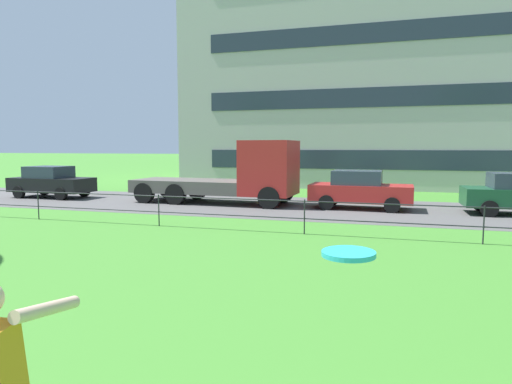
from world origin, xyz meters
TOP-DOWN VIEW (x-y plane):
  - street_strip at (0.00, 20.40)m, footprint 80.00×6.99m
  - park_fence at (-0.00, 14.80)m, footprint 32.39×0.04m
  - frisbee at (4.38, 4.65)m, footprint 0.36×0.36m
  - car_black_left at (-11.31, 20.42)m, footprint 4.03×1.88m
  - flatbed_truck_right at (-1.74, 20.69)m, footprint 7.38×2.66m
  - car_red_center at (3.49, 20.64)m, footprint 4.05×1.91m
  - apartment_building_background at (6.06, 34.49)m, footprint 29.19×12.10m

SIDE VIEW (x-z plane):
  - street_strip at x=0.00m, z-range 0.00..0.01m
  - park_fence at x=0.00m, z-range 0.17..1.17m
  - car_black_left at x=-11.31m, z-range 0.01..1.55m
  - car_red_center at x=3.49m, z-range 0.01..1.55m
  - flatbed_truck_right at x=-1.74m, z-range -0.16..2.59m
  - frisbee at x=4.38m, z-range 1.93..1.96m
  - apartment_building_background at x=6.06m, z-range 0.01..14.42m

